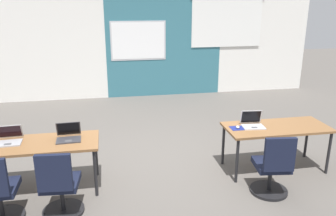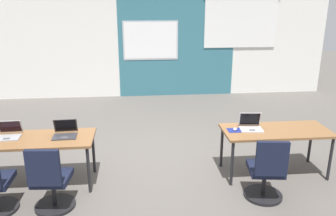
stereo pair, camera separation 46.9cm
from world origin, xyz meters
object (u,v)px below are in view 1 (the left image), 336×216
Objects in this scene: laptop_near_left_inner at (69,136)px; laptop_near_right_inner at (252,123)px; mouse_near_right_inner at (238,127)px; chair_near_left_inner at (60,189)px; desk_near_right at (276,130)px; laptop_near_left_end at (9,139)px; chair_near_right_inner at (273,170)px; desk_near_left at (39,147)px.

laptop_near_right_inner is at bearing -2.14° from laptop_near_left_inner.
laptop_near_right_inner is 3.15× the size of mouse_near_right_inner.
chair_near_left_inner is (-0.07, -0.74, -0.39)m from laptop_near_left_inner.
laptop_near_left_inner reaches higher than chair_near_left_inner.
laptop_near_left_end is at bearing 178.71° from desk_near_right.
desk_near_left is at bearing -5.51° from chair_near_right_inner.
laptop_near_left_end is (-3.90, 0.09, 0.11)m from desk_near_right.
laptop_near_right_inner is at bearing -84.13° from chair_near_right_inner.
laptop_near_left_inner is 2.48m from mouse_near_right_inner.
chair_near_right_inner reaches higher than desk_near_right.
chair_near_left_inner is 2.58× the size of laptop_near_right_inner.
desk_near_right is at bearing -162.77° from chair_near_left_inner.
desk_near_right is at bearing -111.58° from chair_near_right_inner.
chair_near_right_inner is at bearing -12.88° from desk_near_left.
desk_near_right is (3.50, 0.00, 0.00)m from desk_near_left.
desk_near_left is at bearing -59.82° from chair_near_left_inner.
laptop_near_left_inner reaches higher than desk_near_right.
desk_near_right is at bearing -4.56° from laptop_near_right_inner.
chair_near_left_inner is at bearing 6.89° from chair_near_right_inner.
laptop_near_right_inner is (2.80, 0.75, 0.39)m from chair_near_left_inner.
laptop_near_right_inner reaches higher than chair_near_right_inner.
laptop_near_left_inner is at bearing -90.47° from chair_near_left_inner.
mouse_near_right_inner is at bearing 0.59° from desk_near_left.
laptop_near_left_end is at bearing 178.98° from mouse_near_right_inner.
laptop_near_right_inner is (2.73, 0.01, 0.00)m from laptop_near_left_inner.
chair_near_right_inner is at bearing -72.64° from mouse_near_right_inner.
laptop_near_right_inner is at bearing 8.67° from mouse_near_right_inner.
mouse_near_right_inner is at bearing -3.66° from laptop_near_left_end.
desk_near_left is 14.11× the size of mouse_near_right_inner.
desk_near_right is at bearing -2.69° from mouse_near_right_inner.
laptop_near_left_end is (-0.40, 0.09, 0.11)m from desk_near_left.
chair_near_right_inner is at bearing -15.47° from laptop_near_left_end.
chair_near_right_inner is (-0.02, -0.78, -0.39)m from laptop_near_right_inner.
desk_near_right is 0.86m from chair_near_right_inner.
desk_near_left is 0.41m from laptop_near_left_inner.
mouse_near_right_inner is (2.55, 0.72, 0.36)m from chair_near_left_inner.
laptop_near_left_inner is (-3.11, 0.05, 0.11)m from desk_near_right.
chair_near_left_inner and chair_near_right_inner have the same top height.
chair_near_left_inner is 2.78m from chair_near_right_inner.
laptop_near_left_inner is (0.39, 0.05, 0.11)m from desk_near_left.
desk_near_right is 4.49× the size of laptop_near_right_inner.
laptop_near_right_inner is 0.26m from mouse_near_right_inner.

